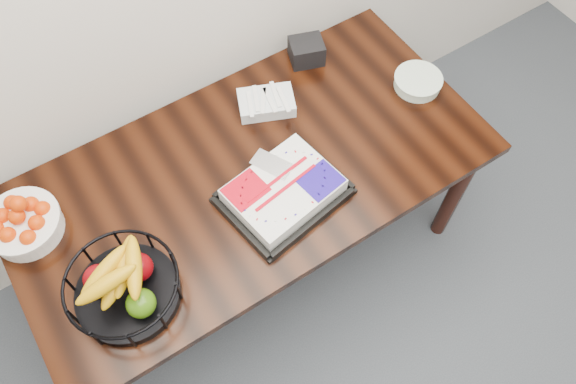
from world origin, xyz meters
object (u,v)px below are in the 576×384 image
table (252,182)px  plate_stack (418,82)px  tangerine_bowl (21,221)px  fruit_basket (124,287)px  napkin_box (306,51)px  cake_tray (283,191)px

table → plate_stack: (0.78, -0.02, 0.11)m
plate_stack → tangerine_bowl: bearing=171.8°
tangerine_bowl → fruit_basket: (0.19, -0.41, 0.01)m
fruit_basket → napkin_box: bearing=27.3°
plate_stack → napkin_box: napkin_box is taller
table → plate_stack: 0.79m
tangerine_bowl → plate_stack: 1.58m
fruit_basket → napkin_box: (1.07, 0.55, -0.03)m
tangerine_bowl → fruit_basket: size_ratio=0.72×
plate_stack → napkin_box: size_ratio=1.45×
cake_tray → tangerine_bowl: (-0.82, 0.37, 0.03)m
fruit_basket → plate_stack: 1.38m
cake_tray → napkin_box: napkin_box is taller
cake_tray → fruit_basket: bearing=-176.5°
plate_stack → table: bearing=178.7°
table → tangerine_bowl: tangerine_bowl is taller
cake_tray → plate_stack: size_ratio=2.40×
table → plate_stack: size_ratio=9.17×
cake_tray → fruit_basket: size_ratio=1.29×
table → cake_tray: bearing=-75.6°
napkin_box → cake_tray: bearing=-130.8°
tangerine_bowl → napkin_box: 1.27m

